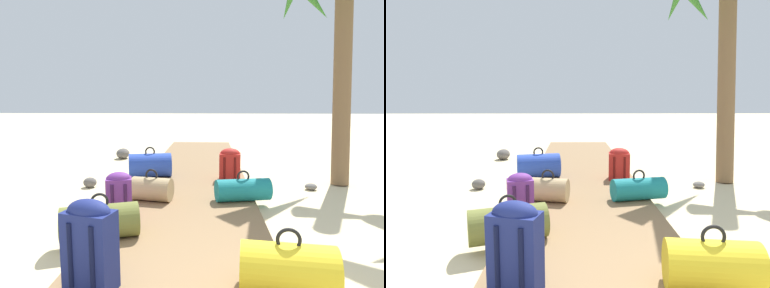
# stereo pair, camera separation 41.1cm
# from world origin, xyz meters

# --- Properties ---
(ground_plane) EXTENTS (60.00, 60.00, 0.00)m
(ground_plane) POSITION_xyz_m (0.00, 3.61, 0.00)
(ground_plane) COLOR beige
(boardwalk) EXTENTS (1.67, 9.04, 0.08)m
(boardwalk) POSITION_xyz_m (0.00, 4.52, 0.04)
(boardwalk) COLOR olive
(boardwalk) RESTS_ON ground
(duffel_bag_tan) EXTENTS (0.55, 0.39, 0.41)m
(duffel_bag_tan) POSITION_xyz_m (-0.47, 3.00, 0.23)
(duffel_bag_tan) COLOR tan
(duffel_bag_tan) RESTS_ON boardwalk
(duffel_bag_yellow) EXTENTS (0.65, 0.41, 0.45)m
(duffel_bag_yellow) POSITION_xyz_m (0.77, 0.99, 0.25)
(duffel_bag_yellow) COLOR gold
(duffel_bag_yellow) RESTS_ON boardwalk
(backpack_navy) EXTENTS (0.37, 0.27, 0.62)m
(backpack_navy) POSITION_xyz_m (-0.54, 0.98, 0.41)
(backpack_navy) COLOR navy
(backpack_navy) RESTS_ON boardwalk
(duffel_bag_blue) EXTENTS (0.75, 0.53, 0.50)m
(duffel_bag_blue) POSITION_xyz_m (-0.72, 4.31, 0.28)
(duffel_bag_blue) COLOR #2847B7
(duffel_bag_blue) RESTS_ON boardwalk
(backpack_purple) EXTENTS (0.31, 0.27, 0.49)m
(backpack_purple) POSITION_xyz_m (-0.72, 2.39, 0.34)
(backpack_purple) COLOR #6B2D84
(backpack_purple) RESTS_ON boardwalk
(duffel_bag_teal) EXTENTS (0.73, 0.41, 0.39)m
(duffel_bag_teal) POSITION_xyz_m (0.68, 3.05, 0.22)
(duffel_bag_teal) COLOR #197A7F
(duffel_bag_teal) RESTS_ON boardwalk
(backpack_red) EXTENTS (0.35, 0.30, 0.51)m
(backpack_red) POSITION_xyz_m (0.58, 4.17, 0.35)
(backpack_red) COLOR red
(backpack_red) RESTS_ON boardwalk
(duffel_bag_olive) EXTENTS (0.76, 0.53, 0.43)m
(duffel_bag_olive) POSITION_xyz_m (-0.74, 1.80, 0.24)
(duffel_bag_olive) COLOR olive
(duffel_bag_olive) RESTS_ON boardwalk
(rock_left_near) EXTENTS (0.30, 0.39, 0.24)m
(rock_left_near) POSITION_xyz_m (-1.75, 6.49, 0.12)
(rock_left_near) COLOR #5B5651
(rock_left_near) RESTS_ON ground
(rock_right_near) EXTENTS (0.21, 0.20, 0.10)m
(rock_right_near) POSITION_xyz_m (1.79, 3.92, 0.05)
(rock_right_near) COLOR slate
(rock_right_near) RESTS_ON ground
(rock_left_mid) EXTENTS (0.22, 0.21, 0.15)m
(rock_left_mid) POSITION_xyz_m (-1.60, 3.90, 0.08)
(rock_left_mid) COLOR #5B5651
(rock_left_mid) RESTS_ON ground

